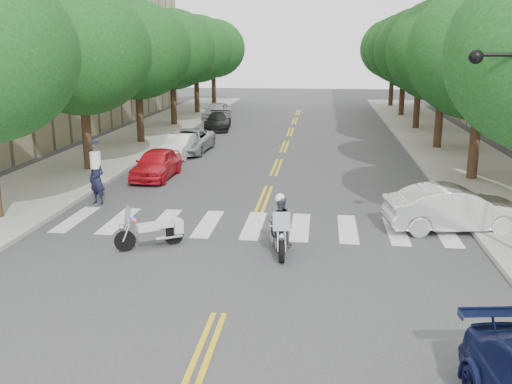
% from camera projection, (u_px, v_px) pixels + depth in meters
% --- Properties ---
extents(ground, '(140.00, 140.00, 0.00)m').
position_uv_depth(ground, '(219.00, 314.00, 12.74)').
color(ground, '#38383A').
rests_on(ground, ground).
extents(sidewalk_left, '(5.00, 60.00, 0.15)m').
position_uv_depth(sidewalk_left, '(130.00, 142.00, 34.95)').
color(sidewalk_left, '#9E9991').
rests_on(sidewalk_left, ground).
extents(sidewalk_right, '(5.00, 60.00, 0.15)m').
position_uv_depth(sidewalk_right, '(449.00, 149.00, 32.83)').
color(sidewalk_right, '#9E9991').
rests_on(sidewalk_right, ground).
extents(tree_l_1, '(6.40, 6.40, 8.45)m').
position_uv_depth(tree_l_1, '(81.00, 52.00, 25.81)').
color(tree_l_1, '#382316').
rests_on(tree_l_1, ground).
extents(tree_l_2, '(6.40, 6.40, 8.45)m').
position_uv_depth(tree_l_2, '(137.00, 50.00, 33.51)').
color(tree_l_2, '#382316').
rests_on(tree_l_2, ground).
extents(tree_l_3, '(6.40, 6.40, 8.45)m').
position_uv_depth(tree_l_3, '(172.00, 50.00, 41.21)').
color(tree_l_3, '#382316').
rests_on(tree_l_3, ground).
extents(tree_l_4, '(6.40, 6.40, 8.45)m').
position_uv_depth(tree_l_4, '(196.00, 49.00, 48.90)').
color(tree_l_4, '#382316').
rests_on(tree_l_4, ground).
extents(tree_l_5, '(6.40, 6.40, 8.45)m').
position_uv_depth(tree_l_5, '(213.00, 49.00, 56.60)').
color(tree_l_5, '#382316').
rests_on(tree_l_5, ground).
extents(tree_r_1, '(6.40, 6.40, 8.45)m').
position_uv_depth(tree_r_1, '(483.00, 52.00, 23.85)').
color(tree_r_1, '#382316').
rests_on(tree_r_1, ground).
extents(tree_r_2, '(6.40, 6.40, 8.45)m').
position_uv_depth(tree_r_2, '(444.00, 51.00, 31.55)').
color(tree_r_2, '#382316').
rests_on(tree_r_2, ground).
extents(tree_r_3, '(6.40, 6.40, 8.45)m').
position_uv_depth(tree_r_3, '(421.00, 50.00, 39.24)').
color(tree_r_3, '#382316').
rests_on(tree_r_3, ground).
extents(tree_r_4, '(6.40, 6.40, 8.45)m').
position_uv_depth(tree_r_4, '(405.00, 49.00, 46.94)').
color(tree_r_4, '#382316').
rests_on(tree_r_4, ground).
extents(tree_r_5, '(6.40, 6.40, 8.45)m').
position_uv_depth(tree_r_5, '(394.00, 49.00, 54.64)').
color(tree_r_5, '#382316').
rests_on(tree_r_5, ground).
extents(motorcycle_police, '(0.80, 2.17, 1.76)m').
position_uv_depth(motorcycle_police, '(280.00, 226.00, 16.41)').
color(motorcycle_police, black).
rests_on(motorcycle_police, ground).
extents(motorcycle_parked, '(1.87, 1.32, 1.34)m').
position_uv_depth(motorcycle_parked, '(155.00, 231.00, 16.91)').
color(motorcycle_parked, black).
rests_on(motorcycle_parked, ground).
extents(officer_standing, '(0.83, 0.72, 1.92)m').
position_uv_depth(officer_standing, '(97.00, 179.00, 21.37)').
color(officer_standing, black).
rests_on(officer_standing, ground).
extents(convertible, '(4.62, 2.18, 1.46)m').
position_uv_depth(convertible, '(455.00, 209.00, 18.33)').
color(convertible, silver).
rests_on(convertible, ground).
extents(parked_car_a, '(1.67, 3.96, 1.34)m').
position_uv_depth(parked_car_a, '(156.00, 164.00, 25.66)').
color(parked_car_a, red).
rests_on(parked_car_a, ground).
extents(parked_car_b, '(1.47, 3.75, 1.22)m').
position_uv_depth(parked_car_b, '(179.00, 146.00, 30.51)').
color(parked_car_b, white).
rests_on(parked_car_b, ground).
extents(parked_car_c, '(2.31, 4.72, 1.29)m').
position_uv_depth(parked_car_c, '(189.00, 141.00, 31.92)').
color(parked_car_c, '#95989C').
rests_on(parked_car_c, ground).
extents(parked_car_d, '(2.12, 4.37, 1.22)m').
position_uv_depth(parked_car_d, '(218.00, 121.00, 40.59)').
color(parked_car_d, black).
rests_on(parked_car_d, ground).
extents(parked_car_e, '(2.03, 4.34, 1.44)m').
position_uv_depth(parked_car_e, '(217.00, 111.00, 45.98)').
color(parked_car_e, '#A4A4AA').
rests_on(parked_car_e, ground).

